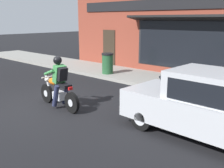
# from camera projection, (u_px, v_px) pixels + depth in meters

# --- Properties ---
(ground_plane) EXTENTS (80.00, 80.00, 0.00)m
(ground_plane) POSITION_uv_depth(u_px,v_px,m) (48.00, 107.00, 8.24)
(ground_plane) COLOR black
(sidewalk_curb) EXTENTS (2.60, 22.00, 0.14)m
(sidewalk_curb) POSITION_uv_depth(u_px,v_px,m) (99.00, 70.00, 13.93)
(sidewalk_curb) COLOR gray
(sidewalk_curb) RESTS_ON ground
(storefront_building) EXTENTS (1.25, 11.71, 4.20)m
(storefront_building) POSITION_uv_depth(u_px,v_px,m) (162.00, 31.00, 12.69)
(storefront_building) COLOR brown
(storefront_building) RESTS_ON ground
(motorcycle_with_rider) EXTENTS (0.58, 2.02, 1.62)m
(motorcycle_with_rider) POSITION_uv_depth(u_px,v_px,m) (59.00, 86.00, 8.05)
(motorcycle_with_rider) COLOR black
(motorcycle_with_rider) RESTS_ON ground
(car_hatchback) EXTENTS (1.71, 3.81, 1.57)m
(car_hatchback) POSITION_uv_depth(u_px,v_px,m) (205.00, 105.00, 6.03)
(car_hatchback) COLOR black
(car_hatchback) RESTS_ON ground
(trash_bin) EXTENTS (0.56, 0.56, 0.98)m
(trash_bin) POSITION_uv_depth(u_px,v_px,m) (108.00, 63.00, 12.50)
(trash_bin) COLOR #23512D
(trash_bin) RESTS_ON sidewalk_curb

